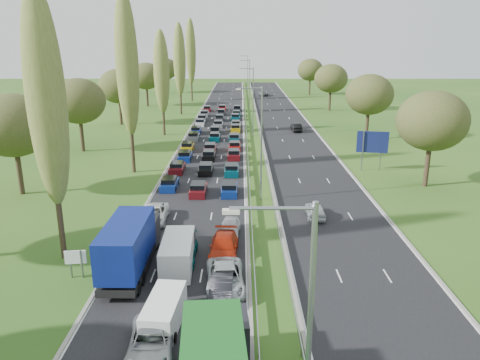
{
  "coord_description": "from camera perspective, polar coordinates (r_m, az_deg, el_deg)",
  "views": [
    {
      "loc": [
        2.38,
        -4.46,
        16.35
      ],
      "look_at": [
        2.28,
        45.34,
        1.5
      ],
      "focal_mm": 35.0,
      "sensor_mm": 36.0,
      "label": 1
    }
  ],
  "objects": [
    {
      "name": "far_carriageway",
      "position": [
        88.93,
        5.88,
        5.92
      ],
      "size": [
        10.5,
        215.0,
        0.04
      ],
      "primitive_type": "cube",
      "color": "black",
      "rests_on": "ground"
    },
    {
      "name": "far_car_1",
      "position": [
        89.07,
        6.88,
        6.41
      ],
      "size": [
        1.82,
        4.63,
        1.5
      ],
      "primitive_type": "imported",
      "rotation": [
        0.0,
        0.0,
        3.19
      ],
      "color": "black",
      "rests_on": "far_carriageway"
    },
    {
      "name": "ground",
      "position": [
        86.05,
        1.54,
        5.64
      ],
      "size": [
        260.0,
        260.0,
        0.0
      ],
      "primitive_type": "plane",
      "color": "#234D18",
      "rests_on": "ground"
    },
    {
      "name": "near_car_10",
      "position": [
        32.68,
        -1.83,
        -11.84
      ],
      "size": [
        2.92,
        5.71,
        1.54
      ],
      "primitive_type": "imported",
      "rotation": [
        0.0,
        0.0,
        0.06
      ],
      "color": "#A8AFB2",
      "rests_on": "near_carriageway"
    },
    {
      "name": "traffic_queue_fill",
      "position": [
        83.54,
        -3.07,
        5.6
      ],
      "size": [
        9.1,
        69.48,
        0.8
      ],
      "color": "navy",
      "rests_on": "ground"
    },
    {
      "name": "poplar_row",
      "position": [
        74.05,
        -10.98,
        13.24
      ],
      "size": [
        2.8,
        127.8,
        22.44
      ],
      "color": "#2D2116",
      "rests_on": "ground"
    },
    {
      "name": "central_reservation",
      "position": [
        88.41,
        1.5,
        6.3
      ],
      "size": [
        2.36,
        215.0,
        0.32
      ],
      "color": "gray",
      "rests_on": "ground"
    },
    {
      "name": "lamp_columns",
      "position": [
        83.13,
        1.6,
        9.44
      ],
      "size": [
        0.18,
        140.18,
        12.0
      ],
      "color": "gray",
      "rests_on": "ground"
    },
    {
      "name": "blue_lorry",
      "position": [
        35.26,
        -13.24,
        -7.67
      ],
      "size": [
        2.71,
        9.75,
        4.11
      ],
      "rotation": [
        0.0,
        0.0,
        -0.0
      ],
      "color": "black",
      "rests_on": "near_carriageway"
    },
    {
      "name": "far_car_2",
      "position": [
        147.6,
        2.87,
        10.54
      ],
      "size": [
        3.09,
        5.86,
        1.57
      ],
      "primitive_type": "imported",
      "rotation": [
        0.0,
        0.0,
        3.23
      ],
      "color": "slate",
      "rests_on": "far_carriageway"
    },
    {
      "name": "near_car_12",
      "position": [
        41.0,
        -1.24,
        -5.82
      ],
      "size": [
        1.89,
        4.16,
        1.38
      ],
      "primitive_type": "imported",
      "rotation": [
        0.0,
        0.0,
        -0.06
      ],
      "color": "silver",
      "rests_on": "near_carriageway"
    },
    {
      "name": "info_sign",
      "position": [
        35.74,
        -19.4,
        -9.19
      ],
      "size": [
        1.5,
        0.27,
        2.1
      ],
      "color": "gray",
      "rests_on": "ground"
    },
    {
      "name": "direction_sign",
      "position": [
        63.0,
        15.84,
        4.26
      ],
      "size": [
        3.96,
        0.75,
        5.2
      ],
      "color": "gray",
      "rests_on": "ground"
    },
    {
      "name": "woodland_right",
      "position": [
        74.84,
        17.14,
        9.23
      ],
      "size": [
        8.0,
        153.0,
        11.1
      ],
      "color": "#2D2116",
      "rests_on": "ground"
    },
    {
      "name": "near_car_2",
      "position": [
        44.65,
        -10.49,
        -4.12
      ],
      "size": [
        2.62,
        5.43,
        1.49
      ],
      "primitive_type": "imported",
      "rotation": [
        0.0,
        0.0,
        0.03
      ],
      "color": "silver",
      "rests_on": "near_carriageway"
    },
    {
      "name": "white_van_front",
      "position": [
        29.15,
        -9.17,
        -15.48
      ],
      "size": [
        1.84,
        4.69,
        1.89
      ],
      "rotation": [
        0.0,
        0.0,
        -0.08
      ],
      "color": "white",
      "rests_on": "near_carriageway"
    },
    {
      "name": "white_van_rear",
      "position": [
        35.72,
        -7.55,
        -8.7
      ],
      "size": [
        2.23,
        5.68,
        2.28
      ],
      "rotation": [
        0.0,
        0.0,
        0.03
      ],
      "color": "white",
      "rests_on": "near_carriageway"
    },
    {
      "name": "far_car_0",
      "position": [
        45.67,
        9.16,
        -3.62
      ],
      "size": [
        1.74,
        4.18,
        1.41
      ],
      "primitive_type": "imported",
      "rotation": [
        0.0,
        0.0,
        3.12
      ],
      "color": "#A9AFB3",
      "rests_on": "far_carriageway"
    },
    {
      "name": "near_carriageway",
      "position": [
        88.6,
        -2.89,
        5.95
      ],
      "size": [
        10.5,
        215.0,
        0.04
      ],
      "primitive_type": "cube",
      "color": "black",
      "rests_on": "ground"
    },
    {
      "name": "near_car_11",
      "position": [
        37.25,
        -1.98,
        -8.09
      ],
      "size": [
        2.36,
        5.4,
        1.55
      ],
      "primitive_type": "imported",
      "rotation": [
        0.0,
        0.0,
        -0.04
      ],
      "color": "#AF220A",
      "rests_on": "near_carriageway"
    },
    {
      "name": "near_car_7",
      "position": [
        36.93,
        -6.93,
        -8.51
      ],
      "size": [
        2.12,
        5.08,
        1.47
      ],
      "primitive_type": "imported",
      "rotation": [
        0.0,
        0.0,
        0.01
      ],
      "color": "#055050",
      "rests_on": "near_carriageway"
    },
    {
      "name": "near_car_9",
      "position": [
        31.83,
        -2.24,
        -12.81
      ],
      "size": [
        1.64,
        4.32,
        1.41
      ],
      "primitive_type": "imported",
      "rotation": [
        0.0,
        0.0,
        -0.04
      ],
      "color": "black",
      "rests_on": "near_carriageway"
    },
    {
      "name": "woodland_left",
      "position": [
        71.9,
        -19.94,
        8.7
      ],
      "size": [
        8.0,
        166.0,
        11.1
      ],
      "color": "#2D2116",
      "rests_on": "ground"
    },
    {
      "name": "near_car_6",
      "position": [
        27.12,
        -10.78,
        -18.83
      ],
      "size": [
        2.86,
        5.47,
        1.47
      ],
      "primitive_type": "imported",
      "rotation": [
        0.0,
        0.0,
        0.08
      ],
      "color": "slate",
      "rests_on": "near_carriageway"
    }
  ]
}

